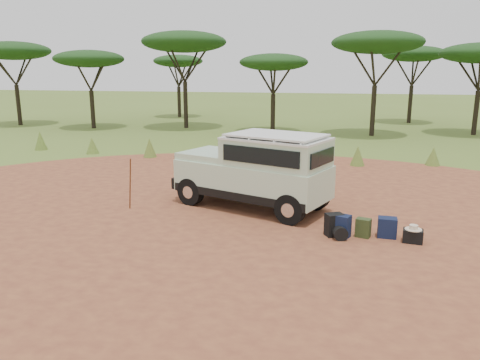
% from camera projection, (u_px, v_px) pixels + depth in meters
% --- Properties ---
extents(ground, '(140.00, 140.00, 0.00)m').
position_uv_depth(ground, '(240.00, 225.00, 11.72)').
color(ground, '#5A7128').
rests_on(ground, ground).
extents(dirt_clearing, '(23.00, 23.00, 0.01)m').
position_uv_depth(dirt_clearing, '(240.00, 225.00, 11.72)').
color(dirt_clearing, '#9C5933').
rests_on(dirt_clearing, ground).
extents(grass_fringe, '(36.60, 1.60, 0.90)m').
position_uv_depth(grass_fringe, '(288.00, 152.00, 19.84)').
color(grass_fringe, '#5A7128').
rests_on(grass_fringe, ground).
extents(acacia_treeline, '(46.70, 13.20, 6.26)m').
position_uv_depth(acacia_treeline, '(321.00, 52.00, 29.25)').
color(acacia_treeline, black).
rests_on(acacia_treeline, ground).
extents(safari_vehicle, '(4.69, 3.16, 2.14)m').
position_uv_depth(safari_vehicle, '(256.00, 172.00, 12.97)').
color(safari_vehicle, '#B6D2B3').
rests_on(safari_vehicle, ground).
extents(walking_staff, '(0.25, 0.24, 1.47)m').
position_uv_depth(walking_staff, '(130.00, 184.00, 12.86)').
color(walking_staff, brown).
rests_on(walking_staff, ground).
extents(backpack_black, '(0.49, 0.44, 0.54)m').
position_uv_depth(backpack_black, '(334.00, 225.00, 10.92)').
color(backpack_black, black).
rests_on(backpack_black, ground).
extents(backpack_navy, '(0.49, 0.43, 0.54)m').
position_uv_depth(backpack_navy, '(341.00, 226.00, 10.84)').
color(backpack_navy, '#131E3E').
rests_on(backpack_navy, ground).
extents(backpack_olive, '(0.38, 0.31, 0.45)m').
position_uv_depth(backpack_olive, '(363.00, 228.00, 10.85)').
color(backpack_olive, '#364821').
rests_on(backpack_olive, ground).
extents(duffel_navy, '(0.43, 0.33, 0.47)m').
position_uv_depth(duffel_navy, '(387.00, 228.00, 10.84)').
color(duffel_navy, '#131E3E').
rests_on(duffel_navy, ground).
extents(hard_case, '(0.47, 0.36, 0.31)m').
position_uv_depth(hard_case, '(413.00, 236.00, 10.53)').
color(hard_case, black).
rests_on(hard_case, ground).
extents(stuff_sack, '(0.39, 0.39, 0.32)m').
position_uv_depth(stuff_sack, '(340.00, 233.00, 10.73)').
color(stuff_sack, black).
rests_on(stuff_sack, ground).
extents(safari_hat, '(0.37, 0.37, 0.11)m').
position_uv_depth(safari_hat, '(413.00, 228.00, 10.48)').
color(safari_hat, beige).
rests_on(safari_hat, hard_case).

